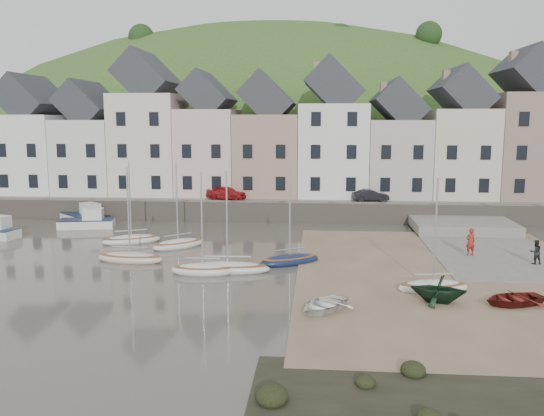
# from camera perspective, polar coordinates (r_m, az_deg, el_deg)

# --- Properties ---
(ground) EXTENTS (160.00, 160.00, 0.00)m
(ground) POSITION_cam_1_polar(r_m,az_deg,el_deg) (34.01, -0.84, -6.59)
(ground) COLOR #4D463C
(ground) RESTS_ON ground
(quay_land) EXTENTS (90.00, 30.00, 1.50)m
(quay_land) POSITION_cam_1_polar(r_m,az_deg,el_deg) (65.22, 1.89, 1.62)
(quay_land) COLOR #355823
(quay_land) RESTS_ON ground
(quay_street) EXTENTS (70.00, 7.00, 0.10)m
(quay_street) POSITION_cam_1_polar(r_m,az_deg,el_deg) (53.73, 1.28, 0.89)
(quay_street) COLOR slate
(quay_street) RESTS_ON quay_land
(seawall) EXTENTS (70.00, 1.20, 1.80)m
(seawall) POSITION_cam_1_polar(r_m,az_deg,el_deg) (50.38, 1.03, -0.40)
(seawall) COLOR slate
(seawall) RESTS_ON ground
(beach) EXTENTS (18.00, 26.00, 0.06)m
(beach) POSITION_cam_1_polar(r_m,az_deg,el_deg) (34.74, 17.66, -6.64)
(beach) COLOR brown
(beach) RESTS_ON ground
(slipway) EXTENTS (8.00, 18.00, 0.12)m
(slipway) POSITION_cam_1_polar(r_m,az_deg,el_deg) (43.24, 20.50, -3.69)
(slipway) COLOR slate
(slipway) RESTS_ON ground
(hillside) EXTENTS (134.40, 84.00, 84.00)m
(hillside) POSITION_cam_1_polar(r_m,az_deg,el_deg) (96.84, -0.31, -7.25)
(hillside) COLOR #355823
(hillside) RESTS_ON ground
(townhouse_terrace) EXTENTS (61.05, 8.00, 13.93)m
(townhouse_terrace) POSITION_cam_1_polar(r_m,az_deg,el_deg) (56.64, 3.31, 7.17)
(townhouse_terrace) COLOR silver
(townhouse_terrace) RESTS_ON quay_land
(sailboat_0) EXTENTS (4.49, 3.21, 6.32)m
(sailboat_0) POSITION_cam_1_polar(r_m,az_deg,el_deg) (43.28, -13.99, -3.10)
(sailboat_0) COLOR silver
(sailboat_0) RESTS_ON ground
(sailboat_1) EXTENTS (3.95, 3.70, 6.32)m
(sailboat_1) POSITION_cam_1_polar(r_m,az_deg,el_deg) (41.05, -9.46, -3.60)
(sailboat_1) COLOR silver
(sailboat_1) RESTS_ON ground
(sailboat_2) EXTENTS (4.59, 1.94, 6.32)m
(sailboat_2) POSITION_cam_1_polar(r_m,az_deg,el_deg) (37.77, -14.12, -4.87)
(sailboat_2) COLOR beige
(sailboat_2) RESTS_ON ground
(sailboat_3) EXTENTS (3.83, 1.60, 6.32)m
(sailboat_3) POSITION_cam_1_polar(r_m,az_deg,el_deg) (34.08, -7.00, -6.16)
(sailboat_3) COLOR silver
(sailboat_3) RESTS_ON ground
(sailboat_4) EXTENTS (5.23, 1.67, 6.32)m
(sailboat_4) POSITION_cam_1_polar(r_m,az_deg,el_deg) (34.35, -4.51, -6.01)
(sailboat_4) COLOR silver
(sailboat_4) RESTS_ON ground
(sailboat_5) EXTENTS (4.33, 3.37, 6.32)m
(sailboat_5) POSITION_cam_1_polar(r_m,az_deg,el_deg) (36.09, 1.80, -5.24)
(sailboat_5) COLOR #121C3A
(sailboat_5) RESTS_ON ground
(sailboat_6) EXTENTS (4.04, 2.14, 6.32)m
(sailboat_6) POSITION_cam_1_polar(r_m,az_deg,el_deg) (31.69, 15.94, -7.62)
(sailboat_6) COLOR silver
(sailboat_6) RESTS_ON ground
(motorboat_0) EXTENTS (4.77, 2.58, 1.70)m
(motorboat_0) POSITION_cam_1_polar(r_m,az_deg,el_deg) (50.06, -18.06, -1.28)
(motorboat_0) COLOR silver
(motorboat_0) RESTS_ON ground
(motorboat_2) EXTENTS (5.07, 4.77, 1.70)m
(motorboat_2) POSITION_cam_1_polar(r_m,az_deg,el_deg) (52.68, -18.45, -0.80)
(motorboat_2) COLOR silver
(motorboat_2) RESTS_ON ground
(rowboat_white) EXTENTS (3.57, 3.73, 0.63)m
(rowboat_white) POSITION_cam_1_polar(r_m,az_deg,el_deg) (27.42, 5.19, -9.69)
(rowboat_white) COLOR white
(rowboat_white) RESTS_ON beach
(rowboat_green) EXTENTS (3.13, 2.85, 1.41)m
(rowboat_green) POSITION_cam_1_polar(r_m,az_deg,el_deg) (29.62, 16.43, -7.81)
(rowboat_green) COLOR black
(rowboat_green) RESTS_ON beach
(rowboat_red) EXTENTS (3.67, 3.13, 0.64)m
(rowboat_red) POSITION_cam_1_polar(r_m,az_deg,el_deg) (30.59, 23.16, -8.39)
(rowboat_red) COLOR maroon
(rowboat_red) RESTS_ON beach
(person_red) EXTENTS (0.78, 0.64, 1.84)m
(person_red) POSITION_cam_1_polar(r_m,az_deg,el_deg) (39.86, 19.38, -3.23)
(person_red) COLOR maroon
(person_red) RESTS_ON slipway
(person_dark) EXTENTS (0.85, 0.72, 1.54)m
(person_dark) POSITION_cam_1_polar(r_m,az_deg,el_deg) (39.11, 25.05, -4.04)
(person_dark) COLOR black
(person_dark) RESTS_ON slipway
(car_left) EXTENTS (4.06, 2.48, 1.29)m
(car_left) POSITION_cam_1_polar(r_m,az_deg,el_deg) (53.26, -4.64, 1.55)
(car_left) COLOR maroon
(car_left) RESTS_ON quay_street
(car_right) EXTENTS (3.45, 1.67, 1.09)m
(car_right) POSITION_cam_1_polar(r_m,az_deg,el_deg) (52.78, 9.91, 1.26)
(car_right) COLOR black
(car_right) RESTS_ON quay_street
(shore_rocks) EXTENTS (14.00, 6.00, 0.72)m
(shore_rocks) POSITION_cam_1_polar(r_m,az_deg,el_deg) (20.23, 16.55, -18.00)
(shore_rocks) COLOR black
(shore_rocks) RESTS_ON ground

